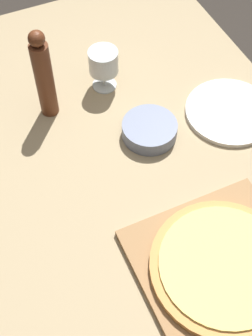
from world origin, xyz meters
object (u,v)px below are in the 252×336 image
(pepper_mill, at_px, (44,76))
(wine_glass, at_px, (103,63))
(small_bowl, at_px, (149,130))
(pizza, at_px, (224,266))

(pepper_mill, distance_m, wine_glass, 0.19)
(wine_glass, bearing_deg, small_bowl, -80.31)
(pepper_mill, relative_size, wine_glass, 2.16)
(pizza, height_order, pepper_mill, pepper_mill)
(pepper_mill, bearing_deg, wine_glass, 9.07)
(small_bowl, bearing_deg, wine_glass, 99.69)
(pizza, relative_size, pepper_mill, 1.19)
(pizza, height_order, wine_glass, wine_glass)
(wine_glass, relative_size, small_bowl, 0.85)
(pizza, bearing_deg, wine_glass, 91.22)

